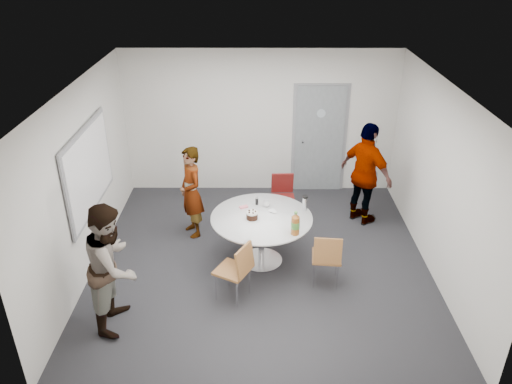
{
  "coord_description": "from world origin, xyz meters",
  "views": [
    {
      "loc": [
        -0.05,
        -6.26,
        4.43
      ],
      "look_at": [
        -0.08,
        0.25,
        1.07
      ],
      "focal_mm": 35.0,
      "sensor_mm": 36.0,
      "label": 1
    }
  ],
  "objects_px": {
    "person_main": "(191,192)",
    "person_left": "(113,266)",
    "chair_near_left": "(238,267)",
    "person_right": "(366,174)",
    "whiteboard": "(89,170)",
    "chair_far": "(283,193)",
    "chair_near_right": "(327,255)",
    "table": "(264,223)",
    "door": "(319,139)"
  },
  "relations": [
    {
      "from": "table",
      "to": "person_left",
      "type": "bearing_deg",
      "value": -145.1
    },
    {
      "from": "door",
      "to": "person_right",
      "type": "xyz_separation_m",
      "value": [
        0.65,
        -1.24,
        -0.14
      ]
    },
    {
      "from": "chair_far",
      "to": "chair_near_right",
      "type": "bearing_deg",
      "value": 103.26
    },
    {
      "from": "chair_far",
      "to": "person_main",
      "type": "height_order",
      "value": "person_main"
    },
    {
      "from": "chair_near_left",
      "to": "person_main",
      "type": "height_order",
      "value": "person_main"
    },
    {
      "from": "chair_far",
      "to": "person_right",
      "type": "distance_m",
      "value": 1.43
    },
    {
      "from": "chair_near_left",
      "to": "person_main",
      "type": "distance_m",
      "value": 1.88
    },
    {
      "from": "whiteboard",
      "to": "person_left",
      "type": "xyz_separation_m",
      "value": [
        0.64,
        -1.49,
        -0.6
      ]
    },
    {
      "from": "whiteboard",
      "to": "chair_near_left",
      "type": "distance_m",
      "value": 2.57
    },
    {
      "from": "door",
      "to": "whiteboard",
      "type": "relative_size",
      "value": 1.12
    },
    {
      "from": "table",
      "to": "person_right",
      "type": "distance_m",
      "value": 2.12
    },
    {
      "from": "table",
      "to": "person_main",
      "type": "relative_size",
      "value": 0.98
    },
    {
      "from": "door",
      "to": "table",
      "type": "xyz_separation_m",
      "value": [
        -1.06,
        -2.48,
        -0.35
      ]
    },
    {
      "from": "table",
      "to": "person_left",
      "type": "xyz_separation_m",
      "value": [
        -1.86,
        -1.29,
        0.17
      ]
    },
    {
      "from": "chair_near_left",
      "to": "person_main",
      "type": "bearing_deg",
      "value": 53.77
    },
    {
      "from": "chair_near_right",
      "to": "person_right",
      "type": "bearing_deg",
      "value": 70.45
    },
    {
      "from": "chair_near_right",
      "to": "person_main",
      "type": "height_order",
      "value": "person_main"
    },
    {
      "from": "chair_near_left",
      "to": "person_left",
      "type": "relative_size",
      "value": 0.51
    },
    {
      "from": "person_left",
      "to": "person_right",
      "type": "xyz_separation_m",
      "value": [
        3.56,
        2.52,
        0.04
      ]
    },
    {
      "from": "chair_near_left",
      "to": "person_left",
      "type": "height_order",
      "value": "person_left"
    },
    {
      "from": "chair_far",
      "to": "person_left",
      "type": "bearing_deg",
      "value": 47.47
    },
    {
      "from": "chair_near_left",
      "to": "person_right",
      "type": "distance_m",
      "value": 2.96
    },
    {
      "from": "whiteboard",
      "to": "person_main",
      "type": "xyz_separation_m",
      "value": [
        1.34,
        0.63,
        -0.69
      ]
    },
    {
      "from": "whiteboard",
      "to": "person_right",
      "type": "xyz_separation_m",
      "value": [
        4.21,
        1.04,
        -0.56
      ]
    },
    {
      "from": "chair_near_right",
      "to": "person_right",
      "type": "xyz_separation_m",
      "value": [
        0.84,
        1.8,
        0.38
      ]
    },
    {
      "from": "table",
      "to": "chair_near_right",
      "type": "distance_m",
      "value": 1.05
    },
    {
      "from": "table",
      "to": "person_main",
      "type": "xyz_separation_m",
      "value": [
        -1.16,
        0.82,
        0.09
      ]
    },
    {
      "from": "chair_far",
      "to": "chair_near_left",
      "type": "bearing_deg",
      "value": 69.97
    },
    {
      "from": "chair_near_right",
      "to": "chair_far",
      "type": "distance_m",
      "value": 1.95
    },
    {
      "from": "person_right",
      "to": "chair_near_right",
      "type": "bearing_deg",
      "value": 116.76
    },
    {
      "from": "person_left",
      "to": "table",
      "type": "bearing_deg",
      "value": -52.94
    },
    {
      "from": "whiteboard",
      "to": "chair_near_right",
      "type": "bearing_deg",
      "value": -12.75
    },
    {
      "from": "chair_far",
      "to": "person_right",
      "type": "height_order",
      "value": "person_right"
    },
    {
      "from": "table",
      "to": "person_left",
      "type": "relative_size",
      "value": 0.88
    },
    {
      "from": "table",
      "to": "person_right",
      "type": "relative_size",
      "value": 0.84
    },
    {
      "from": "table",
      "to": "person_left",
      "type": "height_order",
      "value": "person_left"
    },
    {
      "from": "whiteboard",
      "to": "person_left",
      "type": "distance_m",
      "value": 1.73
    },
    {
      "from": "chair_near_left",
      "to": "person_right",
      "type": "height_order",
      "value": "person_right"
    },
    {
      "from": "chair_near_left",
      "to": "person_right",
      "type": "xyz_separation_m",
      "value": [
        2.06,
        2.1,
        0.37
      ]
    },
    {
      "from": "table",
      "to": "chair_near_right",
      "type": "relative_size",
      "value": 1.78
    },
    {
      "from": "whiteboard",
      "to": "person_left",
      "type": "height_order",
      "value": "whiteboard"
    },
    {
      "from": "whiteboard",
      "to": "chair_near_right",
      "type": "distance_m",
      "value": 3.58
    },
    {
      "from": "person_main",
      "to": "person_left",
      "type": "height_order",
      "value": "person_left"
    },
    {
      "from": "person_left",
      "to": "person_right",
      "type": "relative_size",
      "value": 0.95
    },
    {
      "from": "whiteboard",
      "to": "table",
      "type": "height_order",
      "value": "whiteboard"
    },
    {
      "from": "table",
      "to": "person_main",
      "type": "height_order",
      "value": "person_main"
    },
    {
      "from": "person_right",
      "to": "chair_far",
      "type": "bearing_deg",
      "value": 48.54
    },
    {
      "from": "person_main",
      "to": "person_right",
      "type": "bearing_deg",
      "value": 70.04
    },
    {
      "from": "whiteboard",
      "to": "person_right",
      "type": "height_order",
      "value": "whiteboard"
    },
    {
      "from": "door",
      "to": "chair_near_left",
      "type": "xyz_separation_m",
      "value": [
        -1.41,
        -3.34,
        -0.5
      ]
    }
  ]
}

